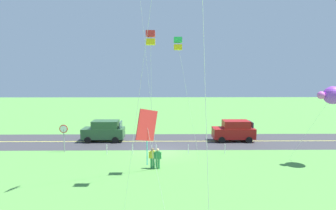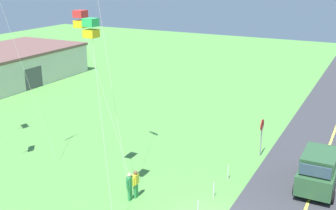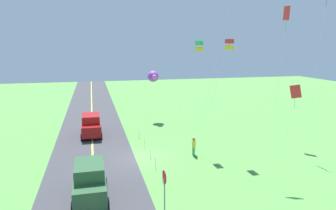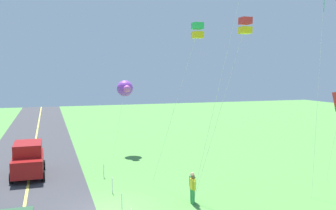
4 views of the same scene
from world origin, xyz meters
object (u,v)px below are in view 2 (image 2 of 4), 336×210
Objects in this scene: person_adult_near at (130,186)px; kite_blue_mid at (81,19)px; kite_cyan_top at (91,29)px; stop_sign at (262,130)px; person_adult_companion at (136,183)px; car_suv_foreground at (319,169)px.

person_adult_near is 0.16× the size of kite_blue_mid.
kite_blue_mid reaches higher than kite_cyan_top.
kite_cyan_top is (-10.27, 5.53, 7.48)m from stop_sign.
kite_blue_mid is (0.33, 2.85, 8.54)m from person_adult_near.
stop_sign reaches higher than person_adult_companion.
car_suv_foreground is 4.98m from stop_sign.
kite_cyan_top is at bearing 54.88° from person_adult_companion.
person_adult_near is at bearing 63.90° from person_adult_companion.
kite_blue_mid reaches higher than person_adult_near.
kite_blue_mid is at bearing 138.39° from stop_sign.
car_suv_foreground is 10.60m from person_adult_near.
stop_sign is at bearing -28.28° from kite_cyan_top.
stop_sign is 1.60× the size of person_adult_near.
kite_cyan_top reaches higher than car_suv_foreground.
car_suv_foreground is at bearing -52.09° from kite_cyan_top.
person_adult_near is 9.01m from kite_blue_mid.
person_adult_companion is (-8.41, 4.54, -0.94)m from stop_sign.
car_suv_foreground is at bearing -154.16° from person_adult_companion.
kite_cyan_top reaches higher than person_adult_near.
stop_sign is at bearing -92.66° from person_adult_near.
kite_cyan_top is (-1.47, 0.85, 8.41)m from person_adult_near.
kite_blue_mid is at bearing 116.05° from car_suv_foreground.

